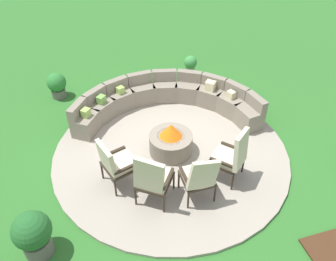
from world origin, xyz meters
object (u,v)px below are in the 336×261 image
object	(u,v)px
potted_plant_1	(33,234)
potted_plant_2	(190,65)
lounge_chair_back_left	(199,176)
potted_plant_3	(57,85)
lounge_chair_front_left	(116,162)
lounge_chair_back_right	(232,155)
curved_stone_bench	(166,100)
fire_pit	(171,141)
lounge_chair_front_right	(153,178)

from	to	relation	value
potted_plant_1	potted_plant_2	size ratio (longest dim) A/B	1.47
potted_plant_2	lounge_chair_back_left	bearing A→B (deg)	-107.66
lounge_chair_back_left	potted_plant_1	distance (m)	2.74
potted_plant_2	potted_plant_3	distance (m)	3.56
lounge_chair_front_left	lounge_chair_back_right	size ratio (longest dim) A/B	0.88
lounge_chair_back_right	lounge_chair_front_left	bearing A→B (deg)	124.92
potted_plant_1	potted_plant_3	size ratio (longest dim) A/B	1.31
curved_stone_bench	potted_plant_1	bearing A→B (deg)	-134.43
potted_plant_3	lounge_chair_back_right	bearing A→B (deg)	-52.53
fire_pit	curved_stone_bench	size ratio (longest dim) A/B	0.21
lounge_chair_back_left	fire_pit	bearing A→B (deg)	93.62
curved_stone_bench	lounge_chair_back_right	distance (m)	2.49
potted_plant_1	potted_plant_3	world-z (taller)	potted_plant_1
lounge_chair_back_right	potted_plant_2	size ratio (longest dim) A/B	1.96
lounge_chair_back_right	potted_plant_3	world-z (taller)	lounge_chair_back_right
potted_plant_1	potted_plant_3	bearing A→B (deg)	83.49
lounge_chair_back_left	potted_plant_3	world-z (taller)	lounge_chair_back_left
curved_stone_bench	lounge_chair_front_left	xyz separation A→B (m)	(-1.50, -1.95, 0.24)
potted_plant_1	lounge_chair_back_right	bearing A→B (deg)	9.31
curved_stone_bench	lounge_chair_back_left	distance (m)	2.73
potted_plant_1	potted_plant_2	distance (m)	6.07
lounge_chair_front_right	potted_plant_1	size ratio (longest dim) A/B	1.34
lounge_chair_front_left	fire_pit	bearing A→B (deg)	96.47
potted_plant_2	curved_stone_bench	bearing A→B (deg)	-127.04
lounge_chair_front_right	curved_stone_bench	bearing A→B (deg)	103.87
lounge_chair_front_right	potted_plant_1	distance (m)	2.00
fire_pit	curved_stone_bench	bearing A→B (deg)	77.59
curved_stone_bench	potted_plant_2	xyz separation A→B (m)	(1.14, 1.51, -0.02)
curved_stone_bench	potted_plant_1	distance (m)	4.18
lounge_chair_front_right	potted_plant_3	xyz separation A→B (m)	(-1.44, 3.99, -0.28)
lounge_chair_back_right	potted_plant_2	world-z (taller)	lounge_chair_back_right
potted_plant_1	potted_plant_3	xyz separation A→B (m)	(0.51, 4.43, -0.11)
potted_plant_1	potted_plant_2	xyz separation A→B (m)	(4.07, 4.50, -0.13)
curved_stone_bench	lounge_chair_back_left	bearing A→B (deg)	-94.27
lounge_chair_front_left	potted_plant_2	size ratio (longest dim) A/B	1.72
lounge_chair_front_left	lounge_chair_back_left	distance (m)	1.50
fire_pit	lounge_chair_front_right	xyz separation A→B (m)	(-0.67, -1.15, 0.30)
lounge_chair_front_left	potted_plant_2	xyz separation A→B (m)	(2.64, 3.47, -0.26)
fire_pit	lounge_chair_front_right	bearing A→B (deg)	-120.26
lounge_chair_back_left	potted_plant_2	world-z (taller)	lounge_chair_back_left
potted_plant_2	lounge_chair_back_right	bearing A→B (deg)	-98.73
lounge_chair_back_left	potted_plant_3	size ratio (longest dim) A/B	1.58
potted_plant_2	potted_plant_3	xyz separation A→B (m)	(-3.56, -0.07, 0.02)
curved_stone_bench	potted_plant_3	world-z (taller)	curved_stone_bench
lounge_chair_back_left	potted_plant_1	xyz separation A→B (m)	(-2.72, -0.28, -0.13)
lounge_chair_front_left	lounge_chair_back_right	distance (m)	2.09
lounge_chair_front_right	potted_plant_1	world-z (taller)	lounge_chair_front_right
fire_pit	lounge_chair_back_left	xyz separation A→B (m)	(0.11, -1.31, 0.27)
lounge_chair_front_right	lounge_chair_back_left	world-z (taller)	lounge_chair_front_right
lounge_chair_front_left	potted_plant_1	size ratio (longest dim) A/B	1.17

